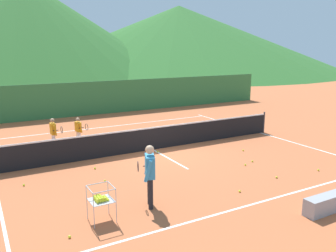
# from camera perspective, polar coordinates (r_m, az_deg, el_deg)

# --- Properties ---
(ground_plane) EXTENTS (120.00, 120.00, 0.00)m
(ground_plane) POSITION_cam_1_polar(r_m,az_deg,el_deg) (14.81, -2.49, -3.86)
(ground_plane) COLOR #BC6038
(line_baseline_near) EXTENTS (12.13, 0.08, 0.01)m
(line_baseline_near) POSITION_cam_1_polar(r_m,az_deg,el_deg) (10.12, 13.51, -12.27)
(line_baseline_near) COLOR white
(line_baseline_near) RESTS_ON ground
(line_baseline_far) EXTENTS (12.13, 0.08, 0.01)m
(line_baseline_far) POSITION_cam_1_polar(r_m,az_deg,el_deg) (19.33, -9.28, -0.06)
(line_baseline_far) COLOR white
(line_baseline_far) RESTS_ON ground
(line_sideline_east) EXTENTS (0.08, 11.11, 0.01)m
(line_sideline_east) POSITION_cam_1_polar(r_m,az_deg,el_deg) (18.26, 14.76, -1.07)
(line_sideline_east) COLOR white
(line_sideline_east) RESTS_ON ground
(line_service_center) EXTENTS (0.08, 5.57, 0.01)m
(line_service_center) POSITION_cam_1_polar(r_m,az_deg,el_deg) (14.81, -2.49, -3.84)
(line_service_center) COLOR white
(line_service_center) RESTS_ON ground
(tennis_net) EXTENTS (12.60, 0.08, 1.05)m
(tennis_net) POSITION_cam_1_polar(r_m,az_deg,el_deg) (14.68, -2.50, -1.99)
(tennis_net) COLOR #333338
(tennis_net) RESTS_ON ground
(instructor) EXTENTS (0.50, 0.85, 1.71)m
(instructor) POSITION_cam_1_polar(r_m,az_deg,el_deg) (9.38, -3.01, -7.18)
(instructor) COLOR black
(instructor) RESTS_ON ground
(student_0) EXTENTS (0.42, 0.63, 1.33)m
(student_0) POSITION_cam_1_polar(r_m,az_deg,el_deg) (15.41, -18.12, -0.75)
(student_0) COLOR silver
(student_0) RESTS_ON ground
(student_1) EXTENTS (0.47, 0.57, 1.23)m
(student_1) POSITION_cam_1_polar(r_m,az_deg,el_deg) (15.82, -14.31, -0.40)
(student_1) COLOR silver
(student_1) RESTS_ON ground
(ball_cart) EXTENTS (0.58, 0.58, 0.90)m
(ball_cart) POSITION_cam_1_polar(r_m,az_deg,el_deg) (8.91, -10.88, -11.53)
(ball_cart) COLOR #B7B7BC
(ball_cart) RESTS_ON ground
(tennis_ball_0) EXTENTS (0.07, 0.07, 0.07)m
(tennis_ball_0) POSITION_cam_1_polar(r_m,az_deg,el_deg) (13.14, 12.44, -6.17)
(tennis_ball_0) COLOR yellow
(tennis_ball_0) RESTS_ON ground
(tennis_ball_1) EXTENTS (0.07, 0.07, 0.07)m
(tennis_ball_1) POSITION_cam_1_polar(r_m,az_deg,el_deg) (11.55, -10.21, -8.75)
(tennis_ball_1) COLOR yellow
(tennis_ball_1) RESTS_ON ground
(tennis_ball_2) EXTENTS (0.07, 0.07, 0.07)m
(tennis_ball_2) POSITION_cam_1_polar(r_m,az_deg,el_deg) (11.92, -22.37, -8.85)
(tennis_ball_2) COLOR yellow
(tennis_ball_2) RESTS_ON ground
(tennis_ball_3) EXTENTS (0.07, 0.07, 0.07)m
(tennis_ball_3) POSITION_cam_1_polar(r_m,az_deg,el_deg) (14.42, -1.71, -4.17)
(tennis_ball_3) COLOR yellow
(tennis_ball_3) RESTS_ON ground
(tennis_ball_4) EXTENTS (0.07, 0.07, 0.07)m
(tennis_ball_4) POSITION_cam_1_polar(r_m,az_deg,el_deg) (14.92, 12.10, -3.87)
(tennis_ball_4) COLOR yellow
(tennis_ball_4) RESTS_ON ground
(tennis_ball_5) EXTENTS (0.07, 0.07, 0.07)m
(tennis_ball_5) POSITION_cam_1_polar(r_m,az_deg,el_deg) (12.76, -11.78, -6.71)
(tennis_ball_5) COLOR yellow
(tennis_ball_5) RESTS_ON ground
(tennis_ball_6) EXTENTS (0.07, 0.07, 0.07)m
(tennis_ball_6) POSITION_cam_1_polar(r_m,az_deg,el_deg) (10.81, 11.56, -10.33)
(tennis_ball_6) COLOR yellow
(tennis_ball_6) RESTS_ON ground
(tennis_ball_7) EXTENTS (0.07, 0.07, 0.07)m
(tennis_ball_7) POSITION_cam_1_polar(r_m,az_deg,el_deg) (8.60, -15.71, -16.93)
(tennis_ball_7) COLOR yellow
(tennis_ball_7) RESTS_ON ground
(tennis_ball_8) EXTENTS (0.07, 0.07, 0.07)m
(tennis_ball_8) POSITION_cam_1_polar(r_m,az_deg,el_deg) (12.20, 17.22, -7.94)
(tennis_ball_8) COLOR yellow
(tennis_ball_8) RESTS_ON ground
(tennis_ball_9) EXTENTS (0.07, 0.07, 0.07)m
(tennis_ball_9) POSITION_cam_1_polar(r_m,az_deg,el_deg) (13.39, 23.24, -6.58)
(tennis_ball_9) COLOR yellow
(tennis_ball_9) RESTS_ON ground
(tennis_ball_10) EXTENTS (0.07, 0.07, 0.07)m
(tennis_ball_10) POSITION_cam_1_polar(r_m,az_deg,el_deg) (13.60, 13.54, -5.57)
(tennis_ball_10) COLOR yellow
(tennis_ball_10) RESTS_ON ground
(windscreen_fence) EXTENTS (26.68, 0.08, 2.12)m
(windscreen_fence) POSITION_cam_1_polar(r_m,az_deg,el_deg) (22.66, -12.66, 4.38)
(windscreen_fence) COLOR #33753D
(windscreen_fence) RESTS_ON ground
(courtside_bench) EXTENTS (1.50, 0.36, 0.46)m
(courtside_bench) POSITION_cam_1_polar(r_m,az_deg,el_deg) (10.27, 24.50, -11.36)
(courtside_bench) COLOR #99999E
(courtside_bench) RESTS_ON ground
(hill_0) EXTENTS (58.95, 58.95, 11.59)m
(hill_0) POSITION_cam_1_polar(r_m,az_deg,el_deg) (66.95, 1.74, 14.04)
(hill_0) COLOR #2D6628
(hill_0) RESTS_ON ground
(hill_2) EXTENTS (45.13, 45.13, 14.24)m
(hill_2) POSITION_cam_1_polar(r_m,az_deg,el_deg) (57.62, -22.45, 14.66)
(hill_2) COLOR #2D6628
(hill_2) RESTS_ON ground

